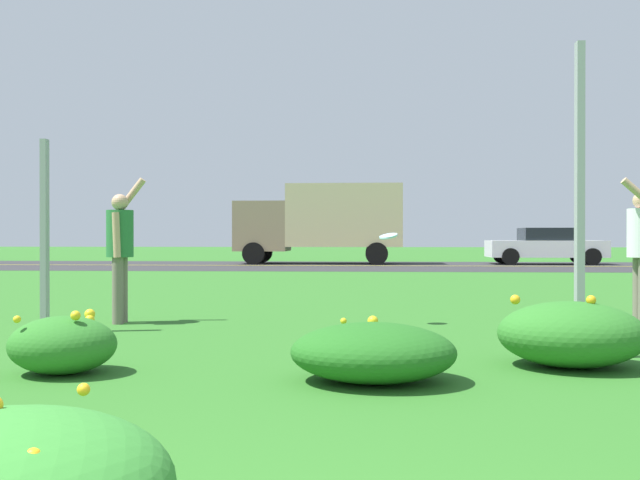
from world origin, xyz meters
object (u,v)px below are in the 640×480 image
(sign_post_near_path, at_px, (45,236))
(person_thrower_green_shirt, at_px, (120,245))
(car_white_center_left, at_px, (546,246))
(sign_post_by_roadside, at_px, (580,200))
(box_truck_tan, at_px, (322,219))
(frisbee_pale_blue, at_px, (388,236))

(sign_post_near_path, distance_m, person_thrower_green_shirt, 1.07)
(car_white_center_left, bearing_deg, sign_post_near_path, -117.74)
(sign_post_by_roadside, height_order, box_truck_tan, box_truck_tan)
(person_thrower_green_shirt, bearing_deg, sign_post_near_path, -122.11)
(box_truck_tan, bearing_deg, sign_post_by_roadside, -80.34)
(frisbee_pale_blue, bearing_deg, box_truck_tan, 96.04)
(sign_post_by_roadside, xyz_separation_m, box_truck_tan, (-3.74, 21.95, 0.37))
(frisbee_pale_blue, bearing_deg, sign_post_near_path, -166.07)
(box_truck_tan, bearing_deg, car_white_center_left, 0.00)
(car_white_center_left, height_order, box_truck_tan, box_truck_tan)
(person_thrower_green_shirt, bearing_deg, car_white_center_left, 62.47)
(person_thrower_green_shirt, height_order, frisbee_pale_blue, person_thrower_green_shirt)
(frisbee_pale_blue, distance_m, box_truck_tan, 19.74)
(car_white_center_left, distance_m, box_truck_tan, 8.99)
(sign_post_near_path, distance_m, box_truck_tan, 20.70)
(sign_post_by_roadside, xyz_separation_m, person_thrower_green_shirt, (-5.08, 2.25, -0.44))
(sign_post_near_path, xyz_separation_m, sign_post_by_roadside, (5.64, -1.35, 0.32))
(sign_post_by_roadside, distance_m, frisbee_pale_blue, 2.89)
(sign_post_by_roadside, relative_size, person_thrower_green_shirt, 1.53)
(sign_post_by_roadside, height_order, car_white_center_left, sign_post_by_roadside)
(person_thrower_green_shirt, xyz_separation_m, box_truck_tan, (1.34, 19.70, 0.81))
(box_truck_tan, bearing_deg, person_thrower_green_shirt, -93.90)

